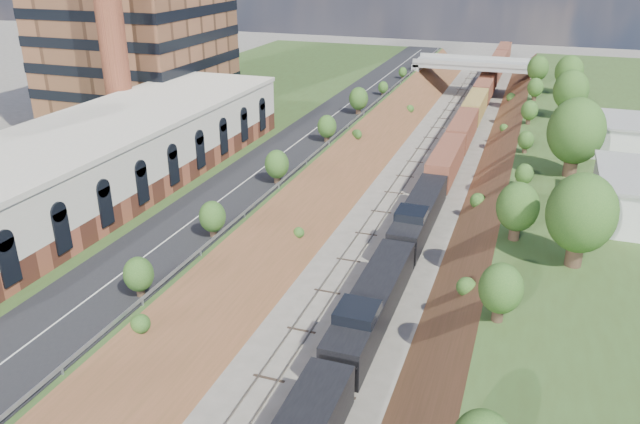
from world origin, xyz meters
The scene contains 13 objects.
platform_left centered at (-33.00, 60.00, 2.50)m, with size 44.00×180.00×5.00m, color #384D1F.
embankment_left centered at (-11.00, 60.00, 0.00)m, with size 7.07×180.00×7.07m, color brown.
embankment_right centered at (11.00, 60.00, 0.00)m, with size 7.07×180.00×7.07m, color brown.
rail_left_track centered at (-2.60, 60.00, 0.09)m, with size 1.58×180.00×0.18m, color gray.
rail_right_track centered at (2.60, 60.00, 0.09)m, with size 1.58×180.00×0.18m, color gray.
road centered at (-15.50, 60.00, 5.05)m, with size 8.00×180.00×0.10m, color black.
guardrail centered at (-11.40, 59.80, 5.55)m, with size 0.10×171.00×0.70m.
commercial_building centered at (-28.00, 38.00, 8.51)m, with size 14.30×62.30×7.00m.
overpass centered at (0.00, 122.00, 4.92)m, with size 24.50×8.30×7.40m.
white_building_far centered at (23.00, 74.00, 6.80)m, with size 8.00×10.00×3.60m, color silver.
tree_right_large centered at (17.00, 40.00, 9.38)m, with size 5.25×5.25×7.61m.
tree_left_crest centered at (-11.80, 20.00, 7.04)m, with size 2.45×2.45×3.55m.
freight_train centered at (2.60, 92.34, 2.57)m, with size 2.96×166.91×4.55m.
Camera 1 is at (12.77, -7.60, 28.11)m, focal length 35.00 mm.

